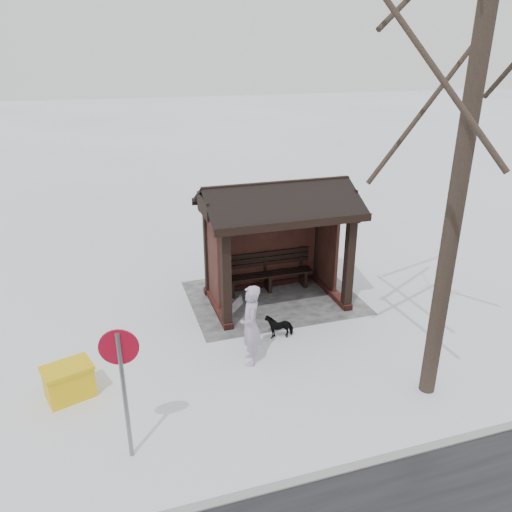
{
  "coord_description": "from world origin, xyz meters",
  "views": [
    {
      "loc": [
        3.87,
        10.56,
        5.88
      ],
      "look_at": [
        0.78,
        0.8,
        1.65
      ],
      "focal_mm": 35.0,
      "sensor_mm": 36.0,
      "label": 1
    }
  ],
  "objects_px": {
    "pedestrian": "(251,325)",
    "road_sign": "(121,367)",
    "bus_shelter": "(275,218)",
    "grit_bin": "(69,381)",
    "tree_near": "(484,29)",
    "dog": "(279,326)"
  },
  "relations": [
    {
      "from": "pedestrian",
      "to": "dog",
      "type": "xyz_separation_m",
      "value": [
        -0.89,
        -0.76,
        -0.59
      ]
    },
    {
      "from": "grit_bin",
      "to": "tree_near",
      "type": "bearing_deg",
      "value": 146.38
    },
    {
      "from": "tree_near",
      "to": "road_sign",
      "type": "relative_size",
      "value": 3.99
    },
    {
      "from": "grit_bin",
      "to": "road_sign",
      "type": "height_order",
      "value": "road_sign"
    },
    {
      "from": "pedestrian",
      "to": "road_sign",
      "type": "xyz_separation_m",
      "value": [
        2.52,
        1.85,
        0.79
      ]
    },
    {
      "from": "pedestrian",
      "to": "bus_shelter",
      "type": "bearing_deg",
      "value": 163.48
    },
    {
      "from": "dog",
      "to": "road_sign",
      "type": "relative_size",
      "value": 0.27
    },
    {
      "from": "pedestrian",
      "to": "road_sign",
      "type": "relative_size",
      "value": 0.75
    },
    {
      "from": "tree_near",
      "to": "pedestrian",
      "type": "height_order",
      "value": "tree_near"
    },
    {
      "from": "tree_near",
      "to": "road_sign",
      "type": "distance_m",
      "value": 7.05
    },
    {
      "from": "bus_shelter",
      "to": "road_sign",
      "type": "distance_m",
      "value": 5.87
    },
    {
      "from": "bus_shelter",
      "to": "grit_bin",
      "type": "relative_size",
      "value": 3.65
    },
    {
      "from": "tree_near",
      "to": "grit_bin",
      "type": "distance_m",
      "value": 8.8
    },
    {
      "from": "dog",
      "to": "grit_bin",
      "type": "distance_m",
      "value": 4.43
    },
    {
      "from": "tree_near",
      "to": "grit_bin",
      "type": "bearing_deg",
      "value": -15.71
    },
    {
      "from": "tree_near",
      "to": "dog",
      "type": "height_order",
      "value": "tree_near"
    },
    {
      "from": "bus_shelter",
      "to": "road_sign",
      "type": "bearing_deg",
      "value": 48.12
    },
    {
      "from": "tree_near",
      "to": "grit_bin",
      "type": "xyz_separation_m",
      "value": [
        6.35,
        -1.79,
        -5.82
      ]
    },
    {
      "from": "pedestrian",
      "to": "dog",
      "type": "relative_size",
      "value": 2.79
    },
    {
      "from": "grit_bin",
      "to": "road_sign",
      "type": "xyz_separation_m",
      "value": [
        -0.94,
        1.78,
        1.31
      ]
    },
    {
      "from": "dog",
      "to": "road_sign",
      "type": "xyz_separation_m",
      "value": [
        3.41,
        2.61,
        1.38
      ]
    },
    {
      "from": "tree_near",
      "to": "road_sign",
      "type": "height_order",
      "value": "tree_near"
    }
  ]
}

